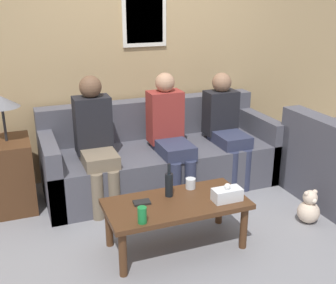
{
  "coord_description": "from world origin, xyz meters",
  "views": [
    {
      "loc": [
        -1.42,
        -3.34,
        1.95
      ],
      "look_at": [
        -0.15,
        -0.07,
        0.69
      ],
      "focal_mm": 45.0,
      "sensor_mm": 36.0,
      "label": 1
    }
  ],
  "objects_px": {
    "couch_main": "(160,157)",
    "teddy_bear": "(309,208)",
    "coffee_table": "(176,208)",
    "wine_bottle": "(169,184)",
    "drinking_glass": "(191,183)",
    "person_right": "(226,124)",
    "person_left": "(96,138)",
    "person_middle": "(170,131)"
  },
  "relations": [
    {
      "from": "couch_main",
      "to": "teddy_bear",
      "type": "height_order",
      "value": "couch_main"
    },
    {
      "from": "coffee_table",
      "to": "teddy_bear",
      "type": "relative_size",
      "value": 3.57
    },
    {
      "from": "couch_main",
      "to": "coffee_table",
      "type": "relative_size",
      "value": 2.17
    },
    {
      "from": "wine_bottle",
      "to": "drinking_glass",
      "type": "height_order",
      "value": "wine_bottle"
    },
    {
      "from": "person_right",
      "to": "wine_bottle",
      "type": "bearing_deg",
      "value": -137.47
    },
    {
      "from": "couch_main",
      "to": "person_left",
      "type": "distance_m",
      "value": 0.82
    },
    {
      "from": "wine_bottle",
      "to": "person_left",
      "type": "xyz_separation_m",
      "value": [
        -0.39,
        0.88,
        0.16
      ]
    },
    {
      "from": "drinking_glass",
      "to": "person_middle",
      "type": "relative_size",
      "value": 0.07
    },
    {
      "from": "wine_bottle",
      "to": "person_right",
      "type": "height_order",
      "value": "person_right"
    },
    {
      "from": "couch_main",
      "to": "wine_bottle",
      "type": "bearing_deg",
      "value": -106.42
    },
    {
      "from": "couch_main",
      "to": "drinking_glass",
      "type": "relative_size",
      "value": 27.85
    },
    {
      "from": "wine_bottle",
      "to": "person_middle",
      "type": "bearing_deg",
      "value": 68.38
    },
    {
      "from": "wine_bottle",
      "to": "person_left",
      "type": "height_order",
      "value": "person_left"
    },
    {
      "from": "wine_bottle",
      "to": "person_middle",
      "type": "xyz_separation_m",
      "value": [
        0.35,
        0.88,
        0.14
      ]
    },
    {
      "from": "wine_bottle",
      "to": "person_right",
      "type": "distance_m",
      "value": 1.36
    },
    {
      "from": "coffee_table",
      "to": "person_middle",
      "type": "distance_m",
      "value": 1.09
    },
    {
      "from": "coffee_table",
      "to": "person_left",
      "type": "height_order",
      "value": "person_left"
    },
    {
      "from": "wine_bottle",
      "to": "person_left",
      "type": "bearing_deg",
      "value": 114.17
    },
    {
      "from": "drinking_glass",
      "to": "coffee_table",
      "type": "bearing_deg",
      "value": -138.28
    },
    {
      "from": "person_middle",
      "to": "person_right",
      "type": "distance_m",
      "value": 0.65
    },
    {
      "from": "person_left",
      "to": "teddy_bear",
      "type": "relative_size",
      "value": 3.94
    },
    {
      "from": "drinking_glass",
      "to": "person_right",
      "type": "xyz_separation_m",
      "value": [
        0.78,
        0.85,
        0.18
      ]
    },
    {
      "from": "coffee_table",
      "to": "person_left",
      "type": "distance_m",
      "value": 1.12
    },
    {
      "from": "person_left",
      "to": "person_right",
      "type": "xyz_separation_m",
      "value": [
        1.39,
        0.04,
        -0.04
      ]
    },
    {
      "from": "wine_bottle",
      "to": "drinking_glass",
      "type": "distance_m",
      "value": 0.24
    },
    {
      "from": "person_left",
      "to": "wine_bottle",
      "type": "bearing_deg",
      "value": -65.83
    },
    {
      "from": "couch_main",
      "to": "teddy_bear",
      "type": "xyz_separation_m",
      "value": [
        0.95,
        -1.25,
        -0.16
      ]
    },
    {
      "from": "teddy_bear",
      "to": "person_right",
      "type": "bearing_deg",
      "value": 103.43
    },
    {
      "from": "coffee_table",
      "to": "wine_bottle",
      "type": "bearing_deg",
      "value": 98.77
    },
    {
      "from": "person_middle",
      "to": "person_right",
      "type": "height_order",
      "value": "person_middle"
    },
    {
      "from": "person_left",
      "to": "person_right",
      "type": "relative_size",
      "value": 1.07
    },
    {
      "from": "coffee_table",
      "to": "drinking_glass",
      "type": "distance_m",
      "value": 0.29
    },
    {
      "from": "person_middle",
      "to": "drinking_glass",
      "type": "bearing_deg",
      "value": -99.1
    },
    {
      "from": "drinking_glass",
      "to": "person_left",
      "type": "distance_m",
      "value": 1.04
    },
    {
      "from": "person_middle",
      "to": "person_left",
      "type": "bearing_deg",
      "value": -179.62
    },
    {
      "from": "person_right",
      "to": "teddy_bear",
      "type": "distance_m",
      "value": 1.24
    },
    {
      "from": "drinking_glass",
      "to": "couch_main",
      "type": "bearing_deg",
      "value": 84.56
    },
    {
      "from": "drinking_glass",
      "to": "teddy_bear",
      "type": "relative_size",
      "value": 0.28
    },
    {
      "from": "person_right",
      "to": "teddy_bear",
      "type": "xyz_separation_m",
      "value": [
        0.26,
        -1.1,
        -0.49
      ]
    },
    {
      "from": "person_right",
      "to": "person_middle",
      "type": "bearing_deg",
      "value": -176.81
    },
    {
      "from": "couch_main",
      "to": "wine_bottle",
      "type": "xyz_separation_m",
      "value": [
        -0.31,
        -1.07,
        0.21
      ]
    },
    {
      "from": "drinking_glass",
      "to": "teddy_bear",
      "type": "distance_m",
      "value": 1.12
    }
  ]
}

